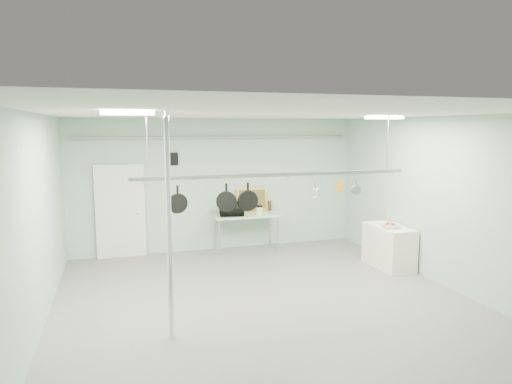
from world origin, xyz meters
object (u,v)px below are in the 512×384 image
object	(u,v)px
pot_rack	(277,173)
skillet_right	(248,197)
skillet_left	(178,199)
microwave	(232,209)
coffee_canister	(259,211)
chrome_pole	(169,229)
fruit_bowl	(390,226)
prep_table	(246,217)
side_cabinet	(389,247)
skillet_mid	(226,198)

from	to	relation	value
pot_rack	skillet_right	xyz separation A→B (m)	(-0.51, 0.00, -0.38)
pot_rack	skillet_left	bearing A→B (deg)	180.00
microwave	coffee_canister	bearing A→B (deg)	-177.99
chrome_pole	microwave	xyz separation A→B (m)	(1.93, 4.13, -0.54)
coffee_canister	chrome_pole	bearing A→B (deg)	-122.63
coffee_canister	fruit_bowl	world-z (taller)	coffee_canister
skillet_right	microwave	bearing A→B (deg)	83.56
prep_table	microwave	xyz separation A→B (m)	(-0.37, -0.07, 0.23)
prep_table	skillet_right	world-z (taller)	skillet_right
microwave	fruit_bowl	distance (m)	3.65
side_cabinet	coffee_canister	world-z (taller)	coffee_canister
prep_table	skillet_mid	bearing A→B (deg)	-111.07
prep_table	coffee_canister	xyz separation A→B (m)	(0.29, -0.15, 0.17)
microwave	skillet_mid	size ratio (longest dim) A/B	1.20
fruit_bowl	skillet_right	xyz separation A→B (m)	(-3.38, -0.95, 0.91)
microwave	skillet_right	distance (m)	3.37
side_cabinet	fruit_bowl	xyz separation A→B (m)	(-0.08, -0.15, 0.50)
chrome_pole	skillet_right	world-z (taller)	chrome_pole
side_cabinet	skillet_left	distance (m)	4.94
microwave	coffee_canister	size ratio (longest dim) A/B	3.06
microwave	chrome_pole	bearing A→B (deg)	74.10
chrome_pole	skillet_right	distance (m)	1.68
side_cabinet	skillet_right	world-z (taller)	skillet_right
side_cabinet	skillet_mid	xyz separation A→B (m)	(-3.82, -1.10, 1.40)
coffee_canister	skillet_left	xyz separation A→B (m)	(-2.35, -3.15, 0.86)
pot_rack	coffee_canister	xyz separation A→B (m)	(0.69, 3.15, -1.23)
prep_table	coffee_canister	size ratio (longest dim) A/B	8.62
chrome_pole	side_cabinet	distance (m)	5.37
side_cabinet	fruit_bowl	world-z (taller)	fruit_bowl
chrome_pole	microwave	size ratio (longest dim) A/B	5.63
fruit_bowl	skillet_left	size ratio (longest dim) A/B	0.84
chrome_pole	skillet_right	size ratio (longest dim) A/B	6.91
chrome_pole	fruit_bowl	xyz separation A→B (m)	(4.77, 1.85, -0.65)
microwave	skillet_right	bearing A→B (deg)	89.69
chrome_pole	skillet_mid	size ratio (longest dim) A/B	6.77
skillet_left	microwave	bearing A→B (deg)	53.72
coffee_canister	skillet_left	world-z (taller)	skillet_left
skillet_right	skillet_mid	bearing A→B (deg)	-177.01
coffee_canister	skillet_right	size ratio (longest dim) A/B	0.40
chrome_pole	prep_table	size ratio (longest dim) A/B	2.00
prep_table	skillet_left	xyz separation A→B (m)	(-2.06, -3.30, 1.03)
chrome_pole	pot_rack	distance (m)	2.19
coffee_canister	skillet_left	bearing A→B (deg)	-126.72
prep_table	microwave	bearing A→B (deg)	-169.65
side_cabinet	skillet_right	bearing A→B (deg)	-162.35
skillet_mid	microwave	bearing A→B (deg)	97.56
microwave	skillet_left	bearing A→B (deg)	71.58
prep_table	fruit_bowl	size ratio (longest dim) A/B	4.30
fruit_bowl	skillet_left	xyz separation A→B (m)	(-4.53, -0.95, 0.92)
coffee_canister	fruit_bowl	distance (m)	3.10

